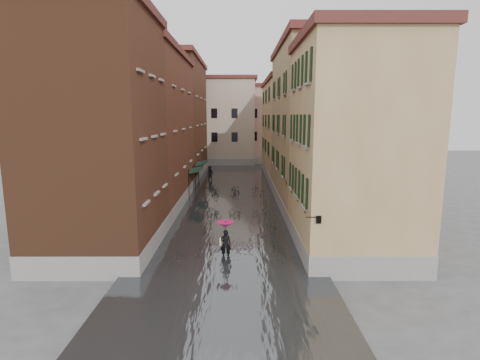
{
  "coord_description": "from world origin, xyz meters",
  "views": [
    {
      "loc": [
        0.71,
        -22.6,
        7.72
      ],
      "look_at": [
        0.76,
        4.56,
        3.0
      ],
      "focal_mm": 28.0,
      "sensor_mm": 36.0,
      "label": 1
    }
  ],
  "objects": [
    {
      "name": "ground",
      "position": [
        0.0,
        0.0,
        0.0
      ],
      "size": [
        120.0,
        120.0,
        0.0
      ],
      "primitive_type": "plane",
      "color": "#505052",
      "rests_on": "ground"
    },
    {
      "name": "building_left_near",
      "position": [
        -7.0,
        -2.0,
        6.5
      ],
      "size": [
        6.0,
        8.0,
        13.0
      ],
      "primitive_type": "cube",
      "color": "brown",
      "rests_on": "ground"
    },
    {
      "name": "awning_near",
      "position": [
        -3.48,
        12.94,
        2.47
      ],
      "size": [
        1.09,
        3.3,
        2.8
      ],
      "color": "#142E22",
      "rests_on": "ground"
    },
    {
      "name": "pedestrian_far",
      "position": [
        -2.7,
        20.73,
        0.91
      ],
      "size": [
        1.05,
        0.93,
        1.81
      ],
      "primitive_type": "imported",
      "rotation": [
        0.0,
        0.0,
        -0.33
      ],
      "color": "black",
      "rests_on": "ground"
    },
    {
      "name": "floodwater",
      "position": [
        0.0,
        13.0,
        0.1
      ],
      "size": [
        10.0,
        60.0,
        0.2
      ],
      "primitive_type": "cube",
      "color": "#404347",
      "rests_on": "ground"
    },
    {
      "name": "building_left_mid",
      "position": [
        -7.0,
        9.0,
        6.25
      ],
      "size": [
        6.0,
        14.0,
        12.5
      ],
      "primitive_type": "cube",
      "color": "#5E2A1D",
      "rests_on": "ground"
    },
    {
      "name": "building_end_cream",
      "position": [
        -3.0,
        38.0,
        6.5
      ],
      "size": [
        12.0,
        9.0,
        13.0
      ],
      "primitive_type": "cube",
      "color": "#C3B69B",
      "rests_on": "ground"
    },
    {
      "name": "window_planters",
      "position": [
        4.12,
        0.4,
        3.51
      ],
      "size": [
        0.59,
        10.66,
        0.84
      ],
      "color": "brown",
      "rests_on": "ground"
    },
    {
      "name": "building_right_mid",
      "position": [
        7.0,
        9.0,
        6.5
      ],
      "size": [
        6.0,
        14.0,
        13.0
      ],
      "primitive_type": "cube",
      "color": "#988A5C",
      "rests_on": "ground"
    },
    {
      "name": "awning_far",
      "position": [
        -3.48,
        17.98,
        2.48
      ],
      "size": [
        1.09,
        3.38,
        2.8
      ],
      "color": "#142E22",
      "rests_on": "ground"
    },
    {
      "name": "wall_lantern",
      "position": [
        4.33,
        -6.0,
        3.01
      ],
      "size": [
        0.71,
        0.22,
        0.35
      ],
      "color": "black",
      "rests_on": "ground"
    },
    {
      "name": "building_end_pink",
      "position": [
        6.0,
        40.0,
        6.0
      ],
      "size": [
        10.0,
        9.0,
        12.0
      ],
      "primitive_type": "cube",
      "color": "#CEA691",
      "rests_on": "ground"
    },
    {
      "name": "building_left_far",
      "position": [
        -7.0,
        24.0,
        7.0
      ],
      "size": [
        6.0,
        16.0,
        14.0
      ],
      "primitive_type": "cube",
      "color": "brown",
      "rests_on": "ground"
    },
    {
      "name": "building_right_far",
      "position": [
        7.0,
        24.0,
        5.75
      ],
      "size": [
        6.0,
        16.0,
        11.5
      ],
      "primitive_type": "cube",
      "color": "tan",
      "rests_on": "ground"
    },
    {
      "name": "building_right_near",
      "position": [
        7.0,
        -2.0,
        5.75
      ],
      "size": [
        6.0,
        8.0,
        11.5
      ],
      "primitive_type": "cube",
      "color": "tan",
      "rests_on": "ground"
    },
    {
      "name": "pedestrian_main",
      "position": [
        -0.04,
        -3.21,
        1.27
      ],
      "size": [
        0.97,
        0.97,
        2.06
      ],
      "color": "black",
      "rests_on": "ground"
    }
  ]
}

